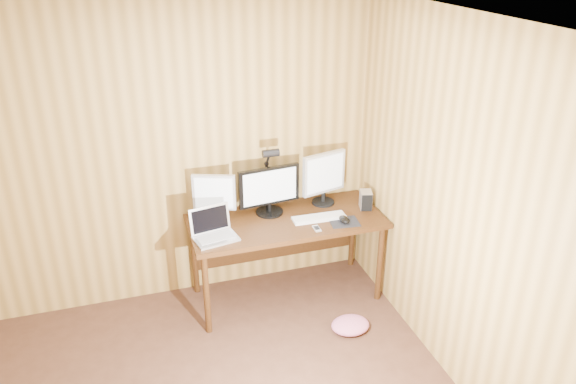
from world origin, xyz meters
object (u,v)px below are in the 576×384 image
laptop (213,230)px  monitor_left (214,196)px  monitor_center (269,190)px  hard_drive (366,200)px  phone (317,228)px  speaker (364,195)px  desk (284,228)px  monitor_right (324,177)px  mouse (344,220)px  desk_lamp (269,169)px  keyboard (319,218)px

laptop → monitor_left: bearing=65.1°
monitor_center → hard_drive: size_ratio=3.31×
phone → monitor_center: bearing=126.5°
phone → speaker: 0.68m
desk → monitor_center: (-0.10, 0.08, 0.34)m
laptop → hard_drive: (1.34, 0.10, 0.02)m
monitor_right → phone: (-0.22, -0.43, -0.25)m
mouse → hard_drive: (0.28, 0.19, 0.05)m
monitor_left → desk_lamp: 0.51m
monitor_right → phone: bearing=-131.7°
keyboard → phone: (-0.08, -0.16, -0.00)m
phone → laptop: bearing=171.5°
desk → monitor_right: (0.40, 0.12, 0.37)m
monitor_center → mouse: bearing=-39.1°
monitor_right → mouse: monitor_right is taller
monitor_center → hard_drive: 0.84m
monitor_center → mouse: size_ratio=4.42×
desk → hard_drive: size_ratio=9.99×
hard_drive → speaker: size_ratio=1.32×
desk → monitor_left: monitor_left is taller
keyboard → phone: bearing=-115.1°
desk → laptop: size_ratio=4.38×
monitor_left → monitor_right: 0.96m
speaker → monitor_left: bearing=177.4°
mouse → desk_lamp: desk_lamp is taller
keyboard → monitor_right: bearing=64.4°
laptop → hard_drive: laptop is taller
laptop → desk_lamp: size_ratio=0.61×
desk → mouse: 0.53m
monitor_right → hard_drive: bearing=-46.6°
mouse → keyboard: bearing=146.8°
monitor_center → phone: bearing=-60.4°
desk_lamp → phone: bearing=-58.7°
mouse → desk_lamp: bearing=141.3°
desk → mouse: size_ratio=13.35×
mouse → phone: 0.26m
keyboard → mouse: (0.17, -0.12, 0.01)m
phone → desk_lamp: (-0.26, 0.47, 0.36)m
monitor_center → monitor_left: size_ratio=1.33×
desk → desk_lamp: 0.52m
monitor_left → phone: bearing=-9.0°
phone → mouse: bearing=10.0°
keyboard → hard_drive: hard_drive is taller
desk_lamp → monitor_left: bearing=-170.1°
hard_drive → desk_lamp: bearing=179.6°
desk → laptop: 0.68m
laptop → keyboard: 0.89m
hard_drive → phone: 0.58m
speaker → laptop: bearing=-170.8°
phone → hard_drive: bearing=24.2°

